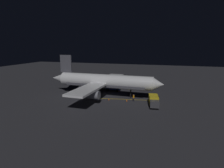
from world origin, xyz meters
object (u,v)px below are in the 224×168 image
object	(u,v)px
catering_truck	(112,87)
traffic_cone_near_right	(119,91)
ground_crew_worker	(134,98)
airliner	(103,82)
traffic_cone_near_left	(127,100)
traffic_cone_under_wing	(109,99)
baggage_truck	(154,101)

from	to	relation	value
catering_truck	traffic_cone_near_right	xyz separation A→B (m)	(0.52, 2.52, -0.97)
catering_truck	ground_crew_worker	world-z (taller)	catering_truck
airliner	catering_truck	size ratio (longest dim) A/B	5.43
airliner	traffic_cone_near_left	distance (m)	9.32
airliner	catering_truck	xyz separation A→B (m)	(-6.43, 0.44, -2.82)
airliner	traffic_cone_under_wing	size ratio (longest dim) A/B	60.78
traffic_cone_near_right	ground_crew_worker	bearing A→B (deg)	35.33
traffic_cone_under_wing	traffic_cone_near_right	bearing A→B (deg)	-179.98
airliner	traffic_cone_near_right	xyz separation A→B (m)	(-5.91, 2.96, -3.78)
traffic_cone_under_wing	airliner	bearing A→B (deg)	-143.81
ground_crew_worker	traffic_cone_near_right	bearing A→B (deg)	-144.67
baggage_truck	ground_crew_worker	size ratio (longest dim) A/B	3.67
baggage_truck	traffic_cone_near_right	bearing A→B (deg)	-134.24
ground_crew_worker	traffic_cone_near_right	distance (m)	10.97
baggage_truck	catering_truck	xyz separation A→B (m)	(-11.79, -14.09, 0.00)
catering_truck	traffic_cone_near_right	world-z (taller)	catering_truck
baggage_truck	ground_crew_worker	bearing A→B (deg)	-114.00
traffic_cone_near_left	catering_truck	bearing A→B (deg)	-144.59
catering_truck	ground_crew_worker	xyz separation A→B (m)	(9.45, 8.85, -0.33)
airliner	baggage_truck	xyz separation A→B (m)	(5.35, 14.53, -2.82)
ground_crew_worker	traffic_cone_under_wing	xyz separation A→B (m)	(1.03, -6.33, -0.64)
baggage_truck	traffic_cone_under_wing	size ratio (longest dim) A/B	11.62
catering_truck	traffic_cone_near_right	distance (m)	2.75
traffic_cone_near_right	traffic_cone_near_left	bearing A→B (deg)	26.00
airliner	traffic_cone_near_left	world-z (taller)	airliner
traffic_cone_near_left	traffic_cone_under_wing	world-z (taller)	same
traffic_cone_under_wing	baggage_truck	bearing A→B (deg)	83.56
traffic_cone_under_wing	ground_crew_worker	bearing A→B (deg)	99.21
traffic_cone_near_right	traffic_cone_under_wing	distance (m)	9.96
ground_crew_worker	traffic_cone_under_wing	distance (m)	6.44
airliner	baggage_truck	bearing A→B (deg)	69.77
airliner	traffic_cone_near_right	size ratio (longest dim) A/B	60.78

